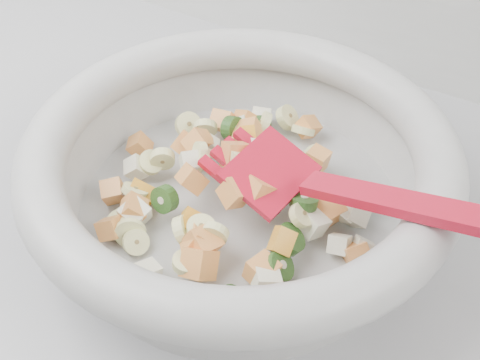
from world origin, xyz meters
The scene contains 2 objects.
counter centered at (0.00, 1.45, 0.45)m, with size 2.00×0.60×0.90m, color #95969B.
mixing_bowl centered at (0.17, 1.43, 0.96)m, with size 0.49×0.38×0.15m.
Camera 1 is at (0.38, 1.09, 1.32)m, focal length 45.00 mm.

